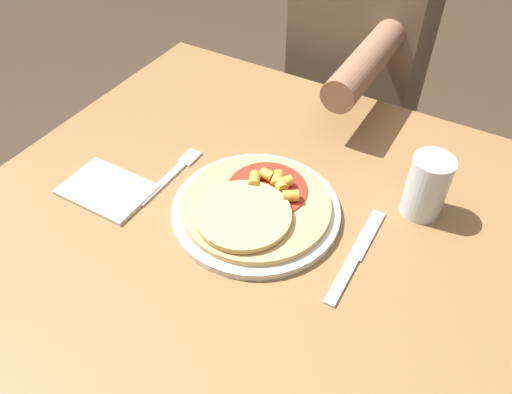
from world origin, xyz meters
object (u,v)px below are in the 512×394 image
plate (256,210)px  knife (355,256)px  dining_table (271,267)px  pizza (255,205)px  fork (174,173)px  drinking_glass (427,186)px  person_diner (357,72)px

plate → knife: (0.19, -0.01, -0.00)m
dining_table → pizza: size_ratio=4.10×
plate → fork: (-0.19, 0.01, -0.00)m
plate → drinking_glass: size_ratio=2.53×
pizza → person_diner: bearing=95.5°
knife → plate: bearing=178.4°
dining_table → knife: (0.15, 0.01, 0.12)m
plate → fork: bearing=176.3°
dining_table → fork: (-0.23, 0.03, 0.12)m
fork → pizza: bearing=-5.0°
pizza → person_diner: size_ratio=0.22×
plate → person_diner: size_ratio=0.25×
pizza → knife: pizza is taller
person_diner → drinking_glass: bearing=-58.2°
drinking_glass → person_diner: bearing=121.8°
person_diner → fork: bearing=-101.3°
fork → person_diner: (0.13, 0.64, -0.07)m
pizza → fork: (-0.19, 0.02, -0.02)m
dining_table → drinking_glass: 0.32m
fork → knife: same height
dining_table → drinking_glass: drinking_glass is taller
plate → drinking_glass: 0.29m
drinking_glass → person_diner: (-0.31, 0.50, -0.12)m
knife → person_diner: person_diner is taller
dining_table → plate: size_ratio=3.62×
pizza → plate: bearing=97.6°
pizza → drinking_glass: drinking_glass is taller
plate → drinking_glass: (0.25, 0.15, 0.05)m
pizza → fork: pizza is taller
plate → knife: plate is taller
person_diner → pizza: bearing=-84.5°
plate → person_diner: bearing=95.4°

